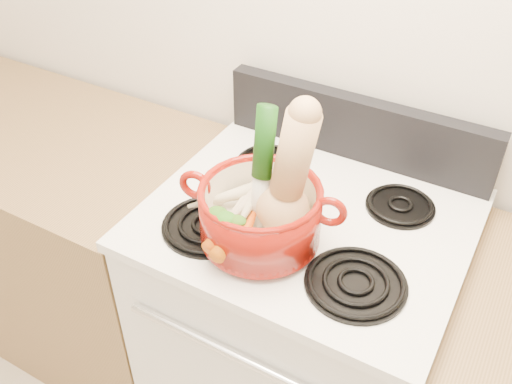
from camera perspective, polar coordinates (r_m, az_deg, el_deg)
The scene contains 25 objects.
wall_back at distance 1.52m, azimuth 11.85°, elevation 15.52°, with size 3.50×0.02×2.60m, color silver.
stove_body at distance 1.78m, azimuth 4.27°, elevation -14.37°, with size 0.76×0.65×0.92m, color silver.
cooktop at distance 1.43m, azimuth 5.16°, elevation -2.75°, with size 0.78×0.67×0.03m, color white.
control_backsplash at distance 1.59m, azimuth 10.03°, elevation 6.34°, with size 0.76×0.05×0.18m, color black.
oven_handle at distance 1.34m, azimuth -1.75°, elevation -16.20°, with size 0.02×0.02×0.60m, color silver.
counter_left at distance 2.28m, azimuth -20.61°, elevation -3.05°, with size 1.36×0.65×0.90m, color olive.
burner_front_left at distance 1.38m, azimuth -4.83°, elevation -3.24°, with size 0.22×0.22×0.02m, color black.
burner_front_right at distance 1.26m, azimuth 9.96°, elevation -8.88°, with size 0.22×0.22×0.02m, color black.
burner_back_left at distance 1.58m, azimuth 1.16°, elevation 3.06°, with size 0.17×0.17×0.02m, color black.
burner_back_right at distance 1.47m, azimuth 14.24°, elevation -1.25°, with size 0.17×0.17×0.02m, color black.
dutch_oven at distance 1.28m, azimuth 0.44°, elevation -2.18°, with size 0.28×0.28×0.14m, color maroon.
pot_handle_left at distance 1.30m, azimuth -6.12°, elevation 0.73°, with size 0.08×0.08×0.02m, color maroon.
pot_handle_right at distance 1.23m, azimuth 7.40°, elevation -1.95°, with size 0.08×0.08×0.02m, color maroon.
squash at distance 1.21m, azimuth 2.84°, elevation 2.05°, with size 0.13×0.13×0.32m, color tan, non-canonical shape.
leek at distance 1.23m, azimuth 0.49°, elevation 2.46°, with size 0.05×0.05×0.30m, color beige.
ginger at distance 1.34m, azimuth 3.01°, elevation -1.23°, with size 0.08×0.06×0.05m, color tan.
parsnip_0 at distance 1.34m, azimuth -0.69°, elevation -1.36°, with size 0.04×0.04×0.21m, color beige.
parsnip_1 at distance 1.32m, azimuth -1.16°, elevation -1.35°, with size 0.05×0.05×0.22m, color beige.
parsnip_2 at distance 1.33m, azimuth -1.09°, elevation -0.60°, with size 0.04×0.04×0.18m, color beige.
parsnip_3 at distance 1.34m, azimuth -2.78°, elevation -0.27°, with size 0.04×0.04×0.20m, color beige.
parsnip_4 at distance 1.32m, azimuth -0.37°, elevation -0.29°, with size 0.05×0.05×0.23m, color beige.
parsnip_5 at distance 1.30m, azimuth -0.30°, elevation -0.65°, with size 0.04×0.04×0.21m, color beige.
carrot_0 at distance 1.27m, azimuth -2.25°, elevation -3.88°, with size 0.04×0.04×0.18m, color #D3620A.
carrot_1 at distance 1.28m, azimuth -2.88°, elevation -3.49°, with size 0.03×0.03×0.16m, color #DE510B.
carrot_2 at distance 1.27m, azimuth -0.63°, elevation -3.23°, with size 0.03×0.03×0.16m, color #CC540A.
Camera 1 is at (0.42, 0.40, 1.87)m, focal length 40.00 mm.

